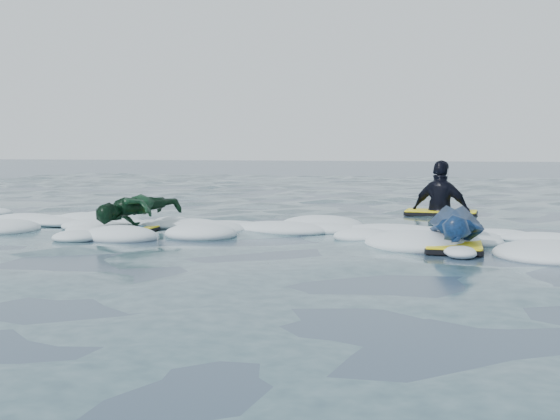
{
  "coord_description": "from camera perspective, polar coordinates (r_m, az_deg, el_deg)",
  "views": [
    {
      "loc": [
        3.35,
        -7.72,
        1.13
      ],
      "look_at": [
        0.58,
        1.6,
        0.29
      ],
      "focal_mm": 45.0,
      "sensor_mm": 36.0,
      "label": 1
    }
  ],
  "objects": [
    {
      "name": "prone_child_unit",
      "position": [
        9.81,
        -11.43,
        -0.24
      ],
      "size": [
        1.07,
        1.43,
        0.51
      ],
      "rotation": [
        0.0,
        0.0,
        1.62
      ],
      "color": "black",
      "rests_on": "ground"
    },
    {
      "name": "foam_band",
      "position": [
        9.44,
        -4.35,
        -1.93
      ],
      "size": [
        12.0,
        3.1,
        0.3
      ],
      "primitive_type": null,
      "color": "silver",
      "rests_on": "ground"
    },
    {
      "name": "waiting_rider_unit",
      "position": [
        12.29,
        12.95,
        -0.22
      ],
      "size": [
        1.21,
        0.75,
        1.8
      ],
      "rotation": [
        0.0,
        0.0,
        -0.02
      ],
      "color": "black",
      "rests_on": "ground"
    },
    {
      "name": "prone_woman_unit",
      "position": [
        8.39,
        14.07,
        -1.38
      ],
      "size": [
        0.73,
        1.73,
        0.44
      ],
      "rotation": [
        0.0,
        0.0,
        1.61
      ],
      "color": "black",
      "rests_on": "ground"
    },
    {
      "name": "ground",
      "position": [
        8.49,
        -6.84,
        -2.73
      ],
      "size": [
        120.0,
        120.0,
        0.0
      ],
      "primitive_type": "plane",
      "color": "#19253D",
      "rests_on": "ground"
    }
  ]
}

